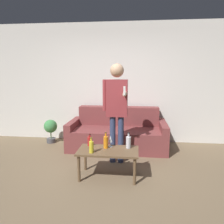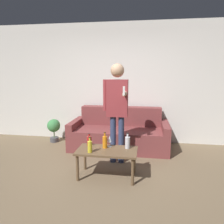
# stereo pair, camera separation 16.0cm
# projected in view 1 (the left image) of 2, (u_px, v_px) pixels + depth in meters

# --- Properties ---
(ground_plane) EXTENTS (16.00, 16.00, 0.00)m
(ground_plane) POSITION_uv_depth(u_px,v_px,m) (95.00, 186.00, 3.14)
(ground_plane) COLOR #756047
(wall_back) EXTENTS (8.00, 0.06, 2.70)m
(wall_back) POSITION_uv_depth(u_px,v_px,m) (112.00, 83.00, 5.04)
(wall_back) COLOR silver
(wall_back) RESTS_ON ground_plane
(couch) EXTENTS (2.05, 0.93, 0.85)m
(couch) POSITION_uv_depth(u_px,v_px,m) (118.00, 134.00, 4.70)
(couch) COLOR brown
(couch) RESTS_ON ground_plane
(coffee_table) EXTENTS (0.92, 0.50, 0.44)m
(coffee_table) POSITION_uv_depth(u_px,v_px,m) (108.00, 153.00, 3.34)
(coffee_table) COLOR brown
(coffee_table) RESTS_ON ground_plane
(bottle_orange) EXTENTS (0.07, 0.07, 0.24)m
(bottle_orange) POSITION_uv_depth(u_px,v_px,m) (91.00, 147.00, 3.20)
(bottle_orange) COLOR yellow
(bottle_orange) RESTS_ON coffee_table
(bottle_green) EXTENTS (0.08, 0.08, 0.25)m
(bottle_green) POSITION_uv_depth(u_px,v_px,m) (128.00, 142.00, 3.40)
(bottle_green) COLOR silver
(bottle_green) RESTS_ON coffee_table
(bottle_dark) EXTENTS (0.07, 0.07, 0.26)m
(bottle_dark) POSITION_uv_depth(u_px,v_px,m) (106.00, 142.00, 3.40)
(bottle_dark) COLOR orange
(bottle_dark) RESTS_ON coffee_table
(bottle_yellow) EXTENTS (0.07, 0.07, 0.20)m
(bottle_yellow) POSITION_uv_depth(u_px,v_px,m) (90.00, 141.00, 3.52)
(bottle_yellow) COLOR #B21E1E
(bottle_yellow) RESTS_ON coffee_table
(wine_glass_near) EXTENTS (0.07, 0.07, 0.18)m
(wine_glass_near) POSITION_uv_depth(u_px,v_px,m) (110.00, 139.00, 3.45)
(wine_glass_near) COLOR silver
(wine_glass_near) RESTS_ON coffee_table
(person_standing_front) EXTENTS (0.43, 0.43, 1.75)m
(person_standing_front) POSITION_uv_depth(u_px,v_px,m) (117.00, 104.00, 3.77)
(person_standing_front) COLOR navy
(person_standing_front) RESTS_ON ground_plane
(potted_plant) EXTENTS (0.30, 0.30, 0.54)m
(potted_plant) POSITION_uv_depth(u_px,v_px,m) (51.00, 128.00, 5.00)
(potted_plant) COLOR #4C4C51
(potted_plant) RESTS_ON ground_plane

